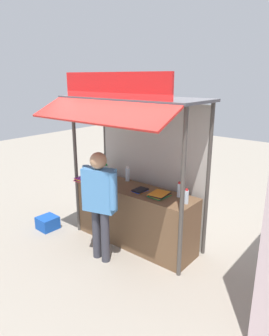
{
  "coord_description": "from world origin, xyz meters",
  "views": [
    {
      "loc": [
        2.96,
        -3.62,
        2.71
      ],
      "look_at": [
        0.0,
        0.0,
        1.32
      ],
      "focal_mm": 32.89,
      "sensor_mm": 36.0,
      "label": 1
    }
  ],
  "objects": [
    {
      "name": "water_bottle_far_left",
      "position": [
        0.96,
        0.0,
        1.07
      ],
      "size": [
        0.06,
        0.06,
        0.22
      ],
      "color": "silver",
      "rests_on": "stall_counter"
    },
    {
      "name": "stall_structure",
      "position": [
        0.0,
        0.11,
        1.66
      ],
      "size": [
        2.32,
        1.47,
        2.77
      ],
      "color": "#4C4742",
      "rests_on": "ground"
    },
    {
      "name": "water_bottle_far_right",
      "position": [
        -0.93,
        0.14,
        1.07
      ],
      "size": [
        0.07,
        0.07,
        0.23
      ],
      "color": "silver",
      "rests_on": "stall_counter"
    },
    {
      "name": "magazine_stack_mid_left",
      "position": [
        0.5,
        -0.01,
        0.99
      ],
      "size": [
        0.28,
        0.33,
        0.05
      ],
      "color": "green",
      "rests_on": "stall_counter"
    },
    {
      "name": "water_bottle_back_left",
      "position": [
        -0.76,
        0.13,
        1.08
      ],
      "size": [
        0.07,
        0.07,
        0.25
      ],
      "color": "silver",
      "rests_on": "stall_counter"
    },
    {
      "name": "stall_counter",
      "position": [
        0.0,
        0.0,
        0.48
      ],
      "size": [
        2.12,
        0.61,
        0.97
      ],
      "primitive_type": "cube",
      "color": "brown",
      "rests_on": "ground"
    },
    {
      "name": "vendor_person",
      "position": [
        -0.08,
        -0.71,
        1.02
      ],
      "size": [
        0.64,
        0.33,
        1.69
      ],
      "rotation": [
        0.0,
        0.0,
        0.29
      ],
      "color": "#383842",
      "rests_on": "ground"
    },
    {
      "name": "magazine_stack_right",
      "position": [
        0.15,
        -0.04,
        0.99
      ],
      "size": [
        0.18,
        0.26,
        0.04
      ],
      "color": "orange",
      "rests_on": "stall_counter"
    },
    {
      "name": "ground_plane",
      "position": [
        0.0,
        0.0,
        0.0
      ],
      "size": [
        20.0,
        20.0,
        0.0
      ],
      "primitive_type": "plane",
      "color": "#9E9384"
    },
    {
      "name": "plastic_crate",
      "position": [
        -1.55,
        -0.65,
        0.12
      ],
      "size": [
        0.34,
        0.34,
        0.23
      ],
      "primitive_type": "cube",
      "rotation": [
        0.0,
        0.0,
        -0.04
      ],
      "color": "#194CB2",
      "rests_on": "ground"
    },
    {
      "name": "banana_bunch_inner_left",
      "position": [
        -0.46,
        -0.41,
        2.08
      ],
      "size": [
        0.1,
        0.1,
        0.29
      ],
      "color": "#332D23"
    },
    {
      "name": "water_bottle_left",
      "position": [
        -0.34,
        0.23,
        1.09
      ],
      "size": [
        0.07,
        0.07,
        0.26
      ],
      "color": "silver",
      "rests_on": "stall_counter"
    },
    {
      "name": "water_bottle_front_right",
      "position": [
        -0.95,
        0.03,
        1.11
      ],
      "size": [
        0.09,
        0.09,
        0.32
      ],
      "color": "silver",
      "rests_on": "stall_counter"
    },
    {
      "name": "banana_bunch_inner_right",
      "position": [
        0.53,
        -0.4,
        2.1
      ],
      "size": [
        0.08,
        0.07,
        0.25
      ],
      "color": "#332D23"
    },
    {
      "name": "magazine_stack_back_right",
      "position": [
        -0.96,
        -0.23,
        0.99
      ],
      "size": [
        0.27,
        0.3,
        0.05
      ],
      "color": "red",
      "rests_on": "stall_counter"
    },
    {
      "name": "water_bottle_rear_center",
      "position": [
        0.74,
        0.15,
        1.08
      ],
      "size": [
        0.07,
        0.07,
        0.24
      ],
      "color": "silver",
      "rests_on": "stall_counter"
    }
  ]
}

